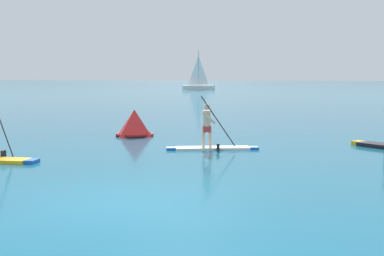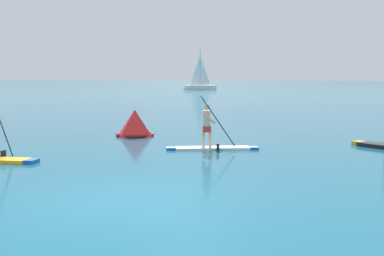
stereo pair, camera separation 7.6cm
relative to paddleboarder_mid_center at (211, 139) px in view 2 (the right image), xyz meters
The scene contains 4 objects.
ground 7.97m from the paddleboarder_mid_center, 88.20° to the right, with size 440.00×440.00×0.00m, color #196B8C.
paddleboarder_mid_center is the anchor object (origin of this frame).
race_marker_buoy 5.19m from the paddleboarder_mid_center, 144.35° to the left, with size 1.72×1.72×1.13m.
sailboat_left_horizon 74.13m from the paddleboarder_mid_center, 107.07° to the left, with size 5.59×4.24×6.86m.
Camera 2 is at (4.70, -9.77, 2.61)m, focal length 49.73 mm.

